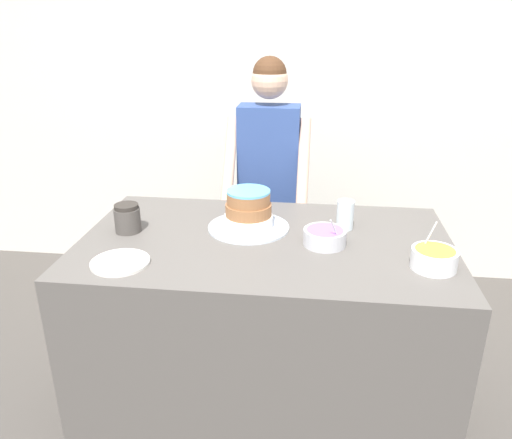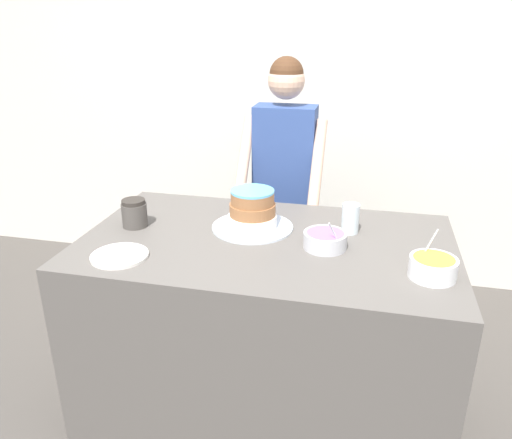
{
  "view_description": "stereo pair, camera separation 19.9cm",
  "coord_description": "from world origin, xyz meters",
  "px_view_note": "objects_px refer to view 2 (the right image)",
  "views": [
    {
      "loc": [
        0.19,
        -1.43,
        1.77
      ],
      "look_at": [
        -0.03,
        0.41,
        1.02
      ],
      "focal_mm": 35.0,
      "sensor_mm": 36.0,
      "label": 1
    },
    {
      "loc": [
        0.38,
        -1.39,
        1.77
      ],
      "look_at": [
        -0.03,
        0.41,
        1.02
      ],
      "focal_mm": 35.0,
      "sensor_mm": 36.0,
      "label": 2
    }
  ],
  "objects_px": {
    "drinking_glass": "(350,219)",
    "ceramic_plate": "(120,256)",
    "person_baker": "(284,172)",
    "stoneware_jar": "(134,213)",
    "frosting_bowl_purple": "(325,239)",
    "cake": "(252,212)",
    "frosting_bowl_orange": "(433,267)"
  },
  "relations": [
    {
      "from": "drinking_glass",
      "to": "ceramic_plate",
      "type": "distance_m",
      "value": 0.96
    },
    {
      "from": "person_baker",
      "to": "stoneware_jar",
      "type": "xyz_separation_m",
      "value": [
        -0.53,
        -0.74,
        -0.01
      ]
    },
    {
      "from": "ceramic_plate",
      "to": "person_baker",
      "type": "bearing_deg",
      "value": 66.33
    },
    {
      "from": "frosting_bowl_purple",
      "to": "drinking_glass",
      "type": "xyz_separation_m",
      "value": [
        0.09,
        0.18,
        0.03
      ]
    },
    {
      "from": "stoneware_jar",
      "to": "drinking_glass",
      "type": "bearing_deg",
      "value": 8.83
    },
    {
      "from": "ceramic_plate",
      "to": "stoneware_jar",
      "type": "xyz_separation_m",
      "value": [
        -0.08,
        0.3,
        0.05
      ]
    },
    {
      "from": "cake",
      "to": "drinking_glass",
      "type": "distance_m",
      "value": 0.42
    },
    {
      "from": "drinking_glass",
      "to": "stoneware_jar",
      "type": "distance_m",
      "value": 0.94
    },
    {
      "from": "person_baker",
      "to": "stoneware_jar",
      "type": "distance_m",
      "value": 0.91
    },
    {
      "from": "cake",
      "to": "ceramic_plate",
      "type": "height_order",
      "value": "cake"
    },
    {
      "from": "cake",
      "to": "drinking_glass",
      "type": "relative_size",
      "value": 2.79
    },
    {
      "from": "cake",
      "to": "frosting_bowl_orange",
      "type": "relative_size",
      "value": 2.12
    },
    {
      "from": "frosting_bowl_orange",
      "to": "drinking_glass",
      "type": "relative_size",
      "value": 1.32
    },
    {
      "from": "ceramic_plate",
      "to": "stoneware_jar",
      "type": "distance_m",
      "value": 0.31
    },
    {
      "from": "person_baker",
      "to": "cake",
      "type": "distance_m",
      "value": 0.65
    },
    {
      "from": "cake",
      "to": "drinking_glass",
      "type": "height_order",
      "value": "cake"
    },
    {
      "from": "cake",
      "to": "stoneware_jar",
      "type": "bearing_deg",
      "value": -169.62
    },
    {
      "from": "cake",
      "to": "frosting_bowl_orange",
      "type": "xyz_separation_m",
      "value": [
        0.72,
        -0.29,
        -0.03
      ]
    },
    {
      "from": "drinking_glass",
      "to": "ceramic_plate",
      "type": "height_order",
      "value": "drinking_glass"
    },
    {
      "from": "stoneware_jar",
      "to": "frosting_bowl_purple",
      "type": "bearing_deg",
      "value": -2.42
    },
    {
      "from": "drinking_glass",
      "to": "cake",
      "type": "bearing_deg",
      "value": -173.09
    },
    {
      "from": "cake",
      "to": "frosting_bowl_orange",
      "type": "distance_m",
      "value": 0.78
    },
    {
      "from": "frosting_bowl_purple",
      "to": "stoneware_jar",
      "type": "relative_size",
      "value": 1.41
    },
    {
      "from": "frosting_bowl_orange",
      "to": "ceramic_plate",
      "type": "distance_m",
      "value": 1.16
    },
    {
      "from": "ceramic_plate",
      "to": "drinking_glass",
      "type": "bearing_deg",
      "value": 27.61
    },
    {
      "from": "frosting_bowl_purple",
      "to": "drinking_glass",
      "type": "height_order",
      "value": "frosting_bowl_purple"
    },
    {
      "from": "person_baker",
      "to": "cake",
      "type": "height_order",
      "value": "person_baker"
    },
    {
      "from": "frosting_bowl_orange",
      "to": "drinking_glass",
      "type": "distance_m",
      "value": 0.46
    },
    {
      "from": "drinking_glass",
      "to": "frosting_bowl_purple",
      "type": "bearing_deg",
      "value": -116.01
    },
    {
      "from": "frosting_bowl_purple",
      "to": "stoneware_jar",
      "type": "bearing_deg",
      "value": 177.58
    },
    {
      "from": "frosting_bowl_purple",
      "to": "frosting_bowl_orange",
      "type": "xyz_separation_m",
      "value": [
        0.39,
        -0.16,
        0.0
      ]
    },
    {
      "from": "frosting_bowl_purple",
      "to": "frosting_bowl_orange",
      "type": "distance_m",
      "value": 0.43
    }
  ]
}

